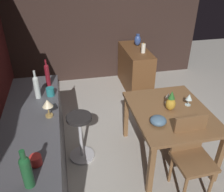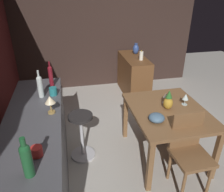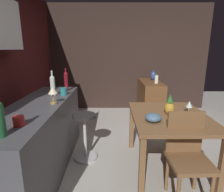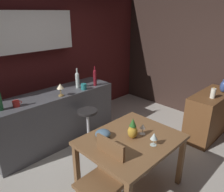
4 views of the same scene
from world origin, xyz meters
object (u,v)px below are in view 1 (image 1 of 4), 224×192
sideboard_cabinet (135,69)px  chair_near_window (191,153)px  wine_bottle_ruby (47,74)px  cup_red (36,160)px  vase_ceramic_blue (138,40)px  wine_glass_center (197,119)px  pillar_candle_tall (143,48)px  wine_bottle_green (26,170)px  cup_teal (50,92)px  fruit_bowl (158,121)px  bar_stool (81,136)px  wine_glass_left (168,96)px  pineapple_centerpiece (171,102)px  wine_glass_right (189,97)px  wine_bottle_clear (37,86)px  dining_table (170,117)px  counter_lamp (48,105)px

sideboard_cabinet → chair_near_window: size_ratio=1.19×
wine_bottle_ruby → cup_red: bearing=176.6°
sideboard_cabinet → vase_ceramic_blue: 0.56m
wine_glass_center → pillar_candle_tall: bearing=-3.0°
wine_bottle_ruby → wine_bottle_green: (-1.59, 0.12, -0.00)m
cup_teal → fruit_bowl: bearing=-118.3°
chair_near_window → cup_red: size_ratio=7.10×
bar_stool → wine_glass_left: 1.24m
wine_bottle_green → wine_bottle_ruby: bearing=-4.2°
sideboard_cabinet → pineapple_centerpiece: (-1.96, 0.17, 0.44)m
wine_glass_right → pineapple_centerpiece: size_ratio=0.60×
chair_near_window → pineapple_centerpiece: pineapple_centerpiece is taller
sideboard_cabinet → wine_bottle_clear: (-1.61, 1.72, 0.64)m
wine_glass_right → wine_glass_center: wine_glass_center is taller
fruit_bowl → pillar_candle_tall: bearing=-13.8°
wine_glass_left → fruit_bowl: 0.49m
dining_table → chair_near_window: size_ratio=1.24×
wine_glass_right → vase_ceramic_blue: size_ratio=0.68×
chair_near_window → wine_glass_right: bearing=-20.4°
wine_bottle_green → cup_teal: 1.33m
sideboard_cabinet → cup_teal: cup_teal is taller
sideboard_cabinet → wine_glass_left: size_ratio=7.86×
bar_stool → wine_glass_left: (-0.04, -1.14, 0.49)m
wine_glass_right → dining_table: bearing=106.1°
chair_near_window → wine_bottle_clear: bearing=61.1°
cup_teal → pillar_candle_tall: (1.38, -1.65, -0.05)m
pineapple_centerpiece → wine_bottle_clear: wine_bottle_clear is taller
cup_red → vase_ceramic_blue: vase_ceramic_blue is taller
wine_bottle_clear → wine_glass_right: bearing=-99.5°
sideboard_cabinet → cup_teal: 2.30m
pillar_candle_tall → vase_ceramic_blue: size_ratio=0.85×
wine_glass_center → wine_bottle_green: wine_bottle_green is taller
wine_glass_center → wine_bottle_ruby: (1.04, 1.56, 0.20)m
wine_bottle_ruby → cup_red: 1.40m
wine_glass_left → fruit_bowl: (-0.40, 0.29, -0.05)m
vase_ceramic_blue → bar_stool: bearing=145.5°
sideboard_cabinet → wine_bottle_green: (-2.91, 1.72, 0.65)m
wine_glass_right → pillar_candle_tall: bearing=0.9°
cup_teal → counter_lamp: (-0.45, 0.01, 0.09)m
fruit_bowl → pineapple_centerpiece: bearing=-45.8°
bar_stool → wine_glass_center: size_ratio=4.15×
fruit_bowl → cup_teal: bearing=61.7°
wine_bottle_ruby → vase_ceramic_blue: wine_bottle_ruby is taller
wine_bottle_clear → vase_ceramic_blue: (1.81, -1.81, -0.13)m
wine_bottle_clear → vase_ceramic_blue: 2.57m
sideboard_cabinet → cup_red: (-2.70, 1.68, 0.53)m
bar_stool → counter_lamp: counter_lamp is taller
dining_table → wine_bottle_clear: (0.38, 1.56, 0.40)m
dining_table → cup_teal: cup_teal is taller
pineapple_centerpiece → cup_red: size_ratio=1.99×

